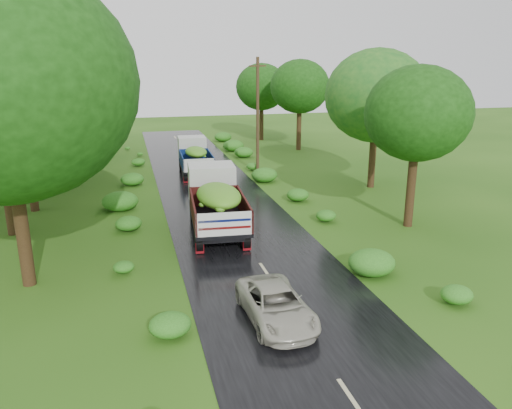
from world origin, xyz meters
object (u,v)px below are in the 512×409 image
object	(u,v)px
truck_far	(194,155)
utility_pole	(258,115)
truck_near	(216,198)
car	(276,305)

from	to	relation	value
truck_far	utility_pole	distance (m)	5.42
utility_pole	truck_near	bearing A→B (deg)	-138.18
truck_near	truck_far	bearing A→B (deg)	91.25
car	utility_pole	xyz separation A→B (m)	(4.97, 21.24, 3.67)
truck_near	utility_pole	size ratio (longest dim) A/B	0.84
car	utility_pole	world-z (taller)	utility_pole
truck_near	utility_pole	distance (m)	13.32
car	truck_near	bearing A→B (deg)	89.58
truck_near	truck_far	distance (m)	12.57
truck_near	car	world-z (taller)	truck_near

